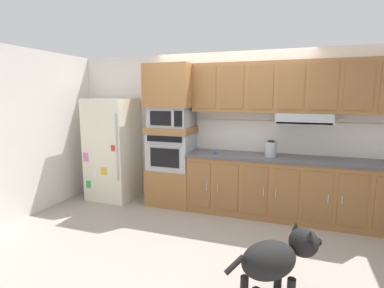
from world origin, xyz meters
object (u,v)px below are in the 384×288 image
Objects in this scene: refrigerator at (113,149)px; screwdriver at (215,153)px; microwave at (171,117)px; dog at (278,257)px; electric_kettle at (271,149)px; built_in_oven at (172,151)px.

refrigerator is 1.88m from screwdriver.
dog is (1.84, -1.95, -1.06)m from microwave.
microwave is at bearing 178.30° from electric_kettle.
refrigerator reaches higher than screwdriver.
refrigerator is at bearing -176.50° from built_in_oven.
built_in_oven is 2.73m from dog.
electric_kettle is at bearing 3.11° from screwdriver.
electric_kettle is (1.60, -0.05, 0.13)m from built_in_oven.
built_in_oven is (1.11, 0.07, 0.02)m from refrigerator.
electric_kettle reaches higher than dog.
dog is (0.24, -1.90, -0.63)m from electric_kettle.
electric_kettle is at bearing 0.43° from refrigerator.
built_in_oven is 0.56m from microwave.
electric_kettle is at bearing -1.69° from built_in_oven.
electric_kettle is at bearing -1.70° from microwave.
refrigerator reaches higher than built_in_oven.
microwave is at bearing 3.50° from refrigerator.
screwdriver is 0.16× the size of dog.
electric_kettle is 0.30× the size of dog.
electric_kettle reaches higher than screwdriver.
dog is at bearing -60.18° from screwdriver.
dog is at bearing -32.57° from refrigerator.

